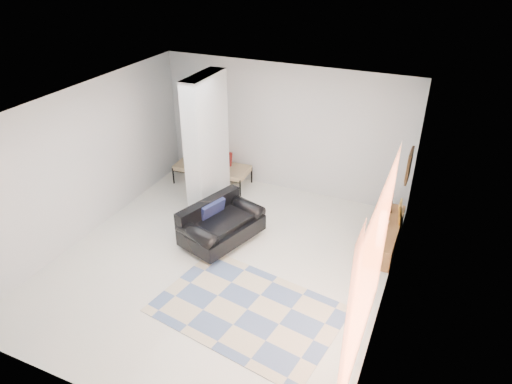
% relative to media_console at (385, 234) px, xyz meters
% --- Properties ---
extents(floor, '(6.00, 6.00, 0.00)m').
position_rel_media_console_xyz_m(floor, '(-2.52, -1.70, -0.21)').
color(floor, white).
rests_on(floor, ground).
extents(ceiling, '(6.00, 6.00, 0.00)m').
position_rel_media_console_xyz_m(ceiling, '(-2.52, -1.70, 2.59)').
color(ceiling, white).
rests_on(ceiling, wall_back).
extents(wall_back, '(6.00, 0.00, 6.00)m').
position_rel_media_console_xyz_m(wall_back, '(-2.52, 1.30, 1.19)').
color(wall_back, silver).
rests_on(wall_back, ground).
extents(wall_front, '(6.00, 0.00, 6.00)m').
position_rel_media_console_xyz_m(wall_front, '(-2.52, -4.70, 1.19)').
color(wall_front, silver).
rests_on(wall_front, ground).
extents(wall_left, '(0.00, 6.00, 6.00)m').
position_rel_media_console_xyz_m(wall_left, '(-5.27, -1.70, 1.19)').
color(wall_left, silver).
rests_on(wall_left, ground).
extents(wall_right, '(0.00, 6.00, 6.00)m').
position_rel_media_console_xyz_m(wall_right, '(0.23, -1.70, 1.19)').
color(wall_right, silver).
rests_on(wall_right, ground).
extents(partition_column, '(0.35, 1.20, 2.80)m').
position_rel_media_console_xyz_m(partition_column, '(-3.62, -0.10, 1.19)').
color(partition_column, silver).
rests_on(partition_column, floor).
extents(hallway_door, '(0.85, 0.06, 2.04)m').
position_rel_media_console_xyz_m(hallway_door, '(-4.62, 1.26, 0.81)').
color(hallway_door, white).
rests_on(hallway_door, floor).
extents(curtain, '(0.00, 2.55, 2.55)m').
position_rel_media_console_xyz_m(curtain, '(0.15, -2.85, 1.24)').
color(curtain, '#FE7843').
rests_on(curtain, wall_right).
extents(wall_art, '(0.04, 0.45, 0.55)m').
position_rel_media_console_xyz_m(wall_art, '(0.20, -0.00, 1.44)').
color(wall_art, '#35200E').
rests_on(wall_art, wall_right).
extents(media_console, '(0.45, 1.70, 0.80)m').
position_rel_media_console_xyz_m(media_console, '(0.00, 0.00, 0.00)').
color(media_console, brown).
rests_on(media_console, floor).
extents(loveseat, '(1.29, 1.70, 0.76)m').
position_rel_media_console_xyz_m(loveseat, '(-2.85, -1.12, 0.15)').
color(loveseat, silver).
rests_on(loveseat, floor).
extents(daybed, '(1.73, 0.80, 0.77)m').
position_rel_media_console_xyz_m(daybed, '(-4.09, 0.85, 0.21)').
color(daybed, black).
rests_on(daybed, floor).
extents(area_rug, '(2.99, 2.23, 0.01)m').
position_rel_media_console_xyz_m(area_rug, '(-1.61, -2.60, -0.20)').
color(area_rug, beige).
rests_on(area_rug, floor).
extents(cylinder_lamp, '(0.12, 0.12, 0.65)m').
position_rel_media_console_xyz_m(cylinder_lamp, '(-0.02, -0.66, 0.52)').
color(cylinder_lamp, white).
rests_on(cylinder_lamp, media_console).
extents(bronze_figurine, '(0.14, 0.14, 0.26)m').
position_rel_media_console_xyz_m(bronze_figurine, '(-0.05, 0.50, 0.32)').
color(bronze_figurine, black).
rests_on(bronze_figurine, media_console).
extents(vase, '(0.18, 0.18, 0.18)m').
position_rel_media_console_xyz_m(vase, '(-0.05, 0.02, 0.28)').
color(vase, white).
rests_on(vase, media_console).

